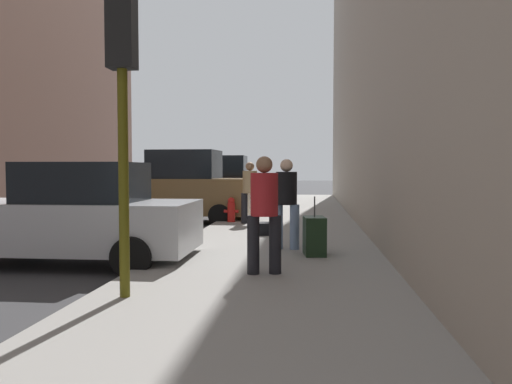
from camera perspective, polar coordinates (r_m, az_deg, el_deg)
The scene contains 11 objects.
sidewalk at distance 9.31m, azimuth 1.83°, elevation -7.24°, with size 4.00×40.00×0.15m, color gray.
parked_silver_sedan at distance 9.24m, azimuth -19.84°, elevation -2.63°, with size 4.21×2.08×1.79m.
parked_bronze_suv at distance 15.82m, azimuth -8.64°, elevation 0.32°, with size 4.66×2.17×2.25m.
parked_black_suv at distance 22.38m, azimuth -4.23°, elevation 1.04°, with size 4.63×2.12×2.25m.
fire_hydrant at distance 14.33m, azimuth -2.84°, elevation -2.04°, with size 0.42×0.22×0.70m.
traffic_light at distance 6.20m, azimuth -15.01°, elevation 12.59°, with size 0.32×0.32×3.60m.
pedestrian_in_jeans at distance 9.48m, azimuth 3.50°, elevation -0.80°, with size 0.52×0.46×1.71m.
pedestrian_in_red_jacket at distance 7.22m, azimuth 0.95°, elevation -1.89°, with size 0.53×0.47×1.71m.
pedestrian_in_tan_coat at distance 13.81m, azimuth -0.70°, elevation 0.31°, with size 0.52×0.46×1.71m.
rolling_suitcase at distance 8.91m, azimuth 6.69°, elevation -5.00°, with size 0.43×0.60×1.04m.
duffel_bag at distance 11.57m, azimuth 1.14°, elevation -4.21°, with size 0.32×0.44×0.28m.
Camera 1 is at (6.70, -9.14, 1.69)m, focal length 35.00 mm.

